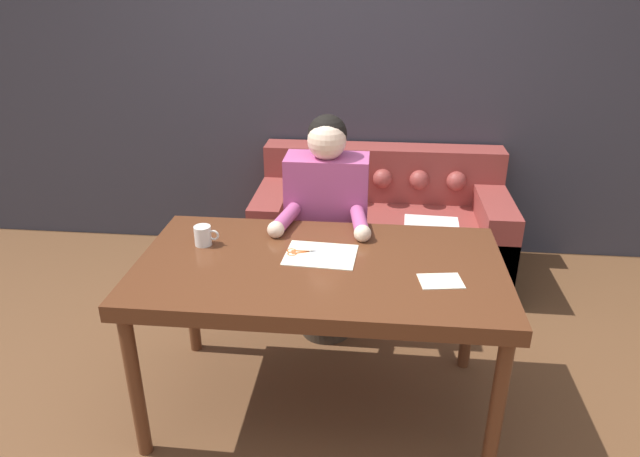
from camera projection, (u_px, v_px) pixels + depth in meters
ground_plane at (295, 395)px, 2.79m from camera, size 16.00×16.00×0.00m
wall_back at (328, 67)px, 3.82m from camera, size 8.00×0.06×2.60m
dining_table at (320, 277)px, 2.45m from camera, size 1.56×0.86×0.77m
couch at (380, 231)px, 3.83m from camera, size 1.61×0.82×0.81m
person at (327, 232)px, 3.01m from camera, size 0.48×0.55×1.26m
pattern_paper_main at (321, 255)px, 2.48m from camera, size 0.32×0.26×0.00m
pattern_paper_offcut at (441, 281)px, 2.27m from camera, size 0.19×0.15×0.00m
scissors at (303, 252)px, 2.50m from camera, size 0.23×0.10×0.01m
mug at (203, 236)px, 2.56m from camera, size 0.11×0.08×0.09m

